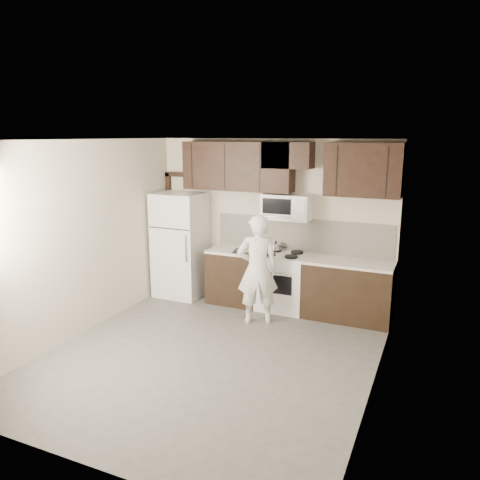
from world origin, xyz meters
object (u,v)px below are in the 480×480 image
Objects in this scene: stove at (283,281)px; microwave at (287,207)px; refrigerator at (181,245)px; person at (257,270)px.

microwave is (-0.00, 0.12, 1.19)m from stove.
stove is at bearing 1.51° from refrigerator.
microwave reaches higher than stove.
refrigerator reaches higher than person.
person is at bearing -20.89° from refrigerator.
microwave reaches higher than refrigerator.
person is (1.69, -0.64, -0.08)m from refrigerator.
stove is 1.24× the size of microwave.
person reaches higher than stove.
person is (-0.16, -0.81, -0.83)m from microwave.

